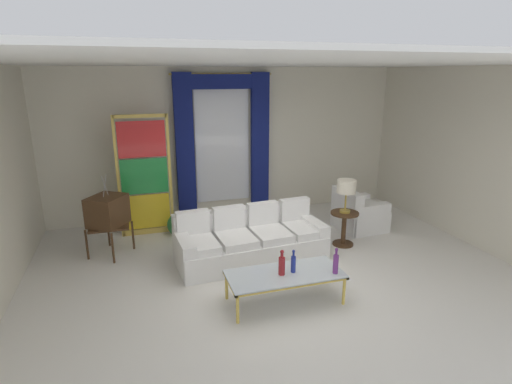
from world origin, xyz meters
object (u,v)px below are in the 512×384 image
(bottle_amber_squat, at_px, (282,265))
(table_lamp_brass, at_px, (346,188))
(couch_white_long, at_px, (250,241))
(vintage_tv, at_px, (107,212))
(round_side_table, at_px, (344,225))
(bottle_blue_decanter, at_px, (293,263))
(coffee_table, at_px, (285,275))
(peacock_figurine, at_px, (180,226))
(bottle_crystal_tall, at_px, (336,263))
(armchair_white, at_px, (358,215))
(stained_glass_divider, at_px, (145,179))

(bottle_amber_squat, relative_size, table_lamp_brass, 0.60)
(couch_white_long, relative_size, bottle_amber_squat, 7.06)
(couch_white_long, bearing_deg, vintage_tv, 158.77)
(round_side_table, bearing_deg, bottle_blue_decanter, -136.97)
(bottle_blue_decanter, relative_size, round_side_table, 0.52)
(coffee_table, xyz_separation_m, peacock_figurine, (-1.02, 2.62, -0.16))
(bottle_amber_squat, bearing_deg, bottle_crystal_tall, -13.97)
(couch_white_long, distance_m, table_lamp_brass, 1.85)
(bottle_crystal_tall, distance_m, armchair_white, 2.77)
(bottle_amber_squat, height_order, table_lamp_brass, table_lamp_brass)
(bottle_crystal_tall, relative_size, vintage_tv, 0.26)
(couch_white_long, distance_m, round_side_table, 1.71)
(vintage_tv, distance_m, armchair_white, 4.49)
(bottle_blue_decanter, height_order, peacock_figurine, bottle_blue_decanter)
(bottle_blue_decanter, distance_m, round_side_table, 2.10)
(stained_glass_divider, distance_m, round_side_table, 3.63)
(coffee_table, bearing_deg, peacock_figurine, 111.36)
(stained_glass_divider, relative_size, peacock_figurine, 3.67)
(bottle_crystal_tall, xyz_separation_m, armchair_white, (1.64, 2.21, -0.26))
(coffee_table, relative_size, bottle_blue_decanter, 4.82)
(bottle_amber_squat, bearing_deg, couch_white_long, 90.55)
(bottle_blue_decanter, xyz_separation_m, stained_glass_divider, (-1.68, 2.96, 0.52))
(bottle_amber_squat, distance_m, stained_glass_divider, 3.38)
(round_side_table, bearing_deg, coffee_table, -139.02)
(coffee_table, bearing_deg, table_lamp_brass, 40.98)
(coffee_table, bearing_deg, couch_white_long, 92.73)
(couch_white_long, xyz_separation_m, peacock_figurine, (-0.96, 1.23, -0.09))
(bottle_crystal_tall, height_order, armchair_white, armchair_white)
(bottle_amber_squat, height_order, stained_glass_divider, stained_glass_divider)
(table_lamp_brass, bearing_deg, bottle_blue_decanter, -136.97)
(couch_white_long, height_order, round_side_table, couch_white_long)
(stained_glass_divider, relative_size, table_lamp_brass, 3.86)
(stained_glass_divider, distance_m, table_lamp_brass, 3.56)
(coffee_table, bearing_deg, round_side_table, 40.98)
(bottle_crystal_tall, relative_size, stained_glass_divider, 0.16)
(couch_white_long, xyz_separation_m, coffee_table, (0.07, -1.39, 0.07))
(coffee_table, bearing_deg, armchair_white, 41.75)
(bottle_blue_decanter, relative_size, bottle_crystal_tall, 0.89)
(armchair_white, height_order, peacock_figurine, armchair_white)
(coffee_table, relative_size, peacock_figurine, 2.49)
(coffee_table, relative_size, bottle_amber_squat, 4.39)
(armchair_white, height_order, stained_glass_divider, stained_glass_divider)
(stained_glass_divider, bearing_deg, couch_white_long, -46.37)
(bottle_crystal_tall, height_order, stained_glass_divider, stained_glass_divider)
(bottle_blue_decanter, height_order, armchair_white, armchair_white)
(bottle_amber_squat, bearing_deg, bottle_blue_decanter, 6.89)
(vintage_tv, relative_size, round_side_table, 2.26)
(bottle_amber_squat, xyz_separation_m, round_side_table, (1.69, 1.45, -0.19))
(bottle_blue_decanter, distance_m, peacock_figurine, 2.87)
(bottle_amber_squat, relative_size, vintage_tv, 0.25)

